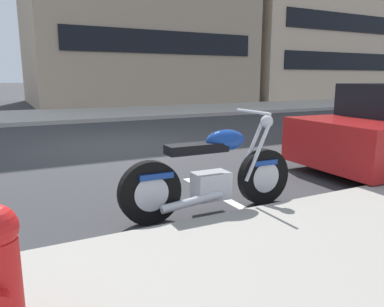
{
  "coord_description": "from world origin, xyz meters",
  "views": [
    {
      "loc": [
        -2.41,
        -7.95,
        1.49
      ],
      "look_at": [
        -0.5,
        -4.25,
        0.64
      ],
      "focal_mm": 34.83,
      "sensor_mm": 36.0,
      "label": 1
    }
  ],
  "objects": [
    {
      "name": "ground_plane",
      "position": [
        0.0,
        0.0,
        0.0
      ],
      "size": [
        260.0,
        260.0,
        0.0
      ],
      "primitive_type": "plane",
      "color": "#333335"
    },
    {
      "name": "sidewalk_far_curb",
      "position": [
        12.0,
        7.3,
        0.07
      ],
      "size": [
        120.0,
        5.0,
        0.14
      ],
      "primitive_type": "cube",
      "color": "#ADA89E",
      "rests_on": "ground"
    },
    {
      "name": "parking_stall_stripe",
      "position": [
        0.0,
        -4.2,
        0.0
      ],
      "size": [
        0.12,
        2.2,
        0.01
      ],
      "primitive_type": "cube",
      "color": "silver",
      "rests_on": "ground"
    },
    {
      "name": "parked_motorcycle",
      "position": [
        -0.38,
        -4.51,
        0.44
      ],
      "size": [
        2.11,
        0.62,
        1.13
      ],
      "rotation": [
        0.0,
        0.0,
        -0.01
      ],
      "color": "black",
      "rests_on": "ground"
    },
    {
      "name": "townhouse_mid_block",
      "position": [
        18.1,
        15.53,
        5.82
      ],
      "size": [
        12.73,
        11.94,
        11.63
      ],
      "color": "beige",
      "rests_on": "ground"
    }
  ]
}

